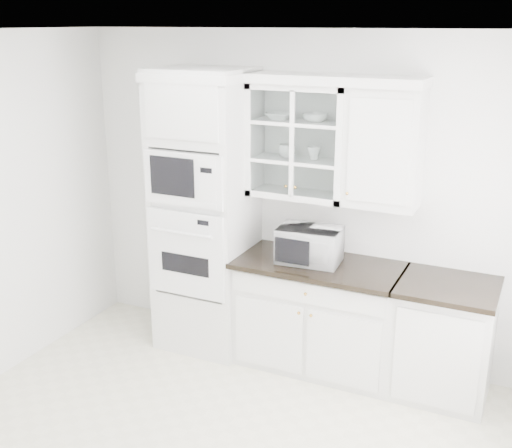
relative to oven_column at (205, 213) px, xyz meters
The scene contains 12 objects.
room_shell 1.37m from the oven_column, 52.79° to the right, with size 4.00×3.50×2.70m.
oven_column is the anchor object (origin of this frame).
base_cabinet_run 1.27m from the oven_column, ahead, with size 1.32×0.67×0.92m.
extra_base_cabinet 2.16m from the oven_column, ahead, with size 0.72×0.67×0.92m.
upper_cabinet_glass 1.03m from the oven_column, 12.10° to the left, with size 0.80×0.33×0.90m.
upper_cabinet_solid 1.60m from the oven_column, ahead, with size 0.55×0.33×0.90m, color silver.
crown_molding 1.33m from the oven_column, 11.90° to the left, with size 2.14×0.38×0.07m, color white.
countertop_microwave 0.95m from the oven_column, ahead, with size 0.49×0.41×0.28m, color white.
bowl_a 1.05m from the oven_column, 14.48° to the left, with size 0.23×0.23×0.06m, color white.
bowl_b 1.24m from the oven_column, 11.01° to the left, with size 0.20×0.20×0.06m, color white.
cup_a 0.90m from the oven_column, 12.95° to the left, with size 0.14×0.14×0.11m, color white.
cup_b 1.07m from the oven_column, 11.43° to the left, with size 0.11×0.11×0.10m, color white.
Camera 1 is at (1.85, -3.09, 2.76)m, focal length 45.00 mm.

